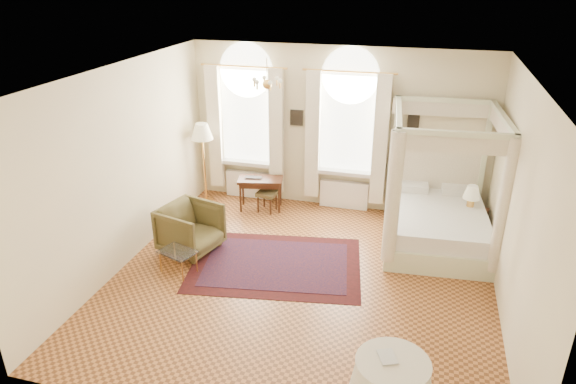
# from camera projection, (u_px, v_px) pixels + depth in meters

# --- Properties ---
(ground) EXTENTS (6.00, 6.00, 0.00)m
(ground) POSITION_uv_depth(u_px,v_px,m) (301.00, 281.00, 8.28)
(ground) COLOR #AC6732
(ground) RESTS_ON ground
(room_walls) EXTENTS (6.00, 6.00, 6.00)m
(room_walls) POSITION_uv_depth(u_px,v_px,m) (302.00, 166.00, 7.48)
(room_walls) COLOR beige
(room_walls) RESTS_ON ground
(window_left) EXTENTS (1.62, 0.27, 3.29)m
(window_left) POSITION_uv_depth(u_px,v_px,m) (247.00, 132.00, 10.67)
(window_left) COLOR white
(window_left) RESTS_ON room_walls
(window_right) EXTENTS (1.62, 0.27, 3.29)m
(window_right) POSITION_uv_depth(u_px,v_px,m) (346.00, 140.00, 10.17)
(window_right) COLOR white
(window_right) RESTS_ON room_walls
(chandelier) EXTENTS (0.51, 0.45, 0.50)m
(chandelier) POSITION_uv_depth(u_px,v_px,m) (267.00, 83.00, 8.38)
(chandelier) COLOR gold
(chandelier) RESTS_ON room_walls
(wall_pictures) EXTENTS (2.54, 0.03, 0.39)m
(wall_pictures) POSITION_uv_depth(u_px,v_px,m) (343.00, 119.00, 10.12)
(wall_pictures) COLOR black
(wall_pictures) RESTS_ON room_walls
(canopy_bed) EXTENTS (2.03, 2.42, 2.46)m
(canopy_bed) POSITION_uv_depth(u_px,v_px,m) (437.00, 217.00, 9.13)
(canopy_bed) COLOR beige
(canopy_bed) RESTS_ON ground
(nightstand) EXTENTS (0.54, 0.51, 0.62)m
(nightstand) POSITION_uv_depth(u_px,v_px,m) (472.00, 225.00, 9.41)
(nightstand) COLOR #391B0F
(nightstand) RESTS_ON ground
(nightstand_lamp) EXTENTS (0.31, 0.31, 0.45)m
(nightstand_lamp) POSITION_uv_depth(u_px,v_px,m) (472.00, 194.00, 9.19)
(nightstand_lamp) COLOR gold
(nightstand_lamp) RESTS_ON nightstand
(writing_desk) EXTENTS (0.98, 0.64, 0.68)m
(writing_desk) POSITION_uv_depth(u_px,v_px,m) (260.00, 183.00, 10.52)
(writing_desk) COLOR #391B0F
(writing_desk) RESTS_ON ground
(laptop) EXTENTS (0.37, 0.27, 0.03)m
(laptop) POSITION_uv_depth(u_px,v_px,m) (254.00, 177.00, 10.54)
(laptop) COLOR black
(laptop) RESTS_ON writing_desk
(stool) EXTENTS (0.42, 0.42, 0.43)m
(stool) POSITION_uv_depth(u_px,v_px,m) (267.00, 195.00, 10.51)
(stool) COLOR #4D4321
(stool) RESTS_ON ground
(armchair) EXTENTS (1.14, 1.12, 0.85)m
(armchair) POSITION_uv_depth(u_px,v_px,m) (191.00, 229.00, 9.02)
(armchair) COLOR #4A401F
(armchair) RESTS_ON ground
(coffee_table) EXTENTS (0.68, 0.57, 0.39)m
(coffee_table) POSITION_uv_depth(u_px,v_px,m) (178.00, 253.00, 8.38)
(coffee_table) COLOR silver
(coffee_table) RESTS_ON ground
(floor_lamp) EXTENTS (0.45, 0.45, 1.74)m
(floor_lamp) POSITION_uv_depth(u_px,v_px,m) (202.00, 136.00, 10.47)
(floor_lamp) COLOR gold
(floor_lamp) RESTS_ON ground
(oriental_rug) EXTENTS (3.13, 2.47, 0.01)m
(oriental_rug) POSITION_uv_depth(u_px,v_px,m) (276.00, 264.00, 8.73)
(oriental_rug) COLOR #421010
(oriental_rug) RESTS_ON ground
(book) EXTENTS (0.26, 0.30, 0.02)m
(book) POSITION_uv_depth(u_px,v_px,m) (379.00, 358.00, 5.64)
(book) COLOR black
(book) RESTS_ON side_table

